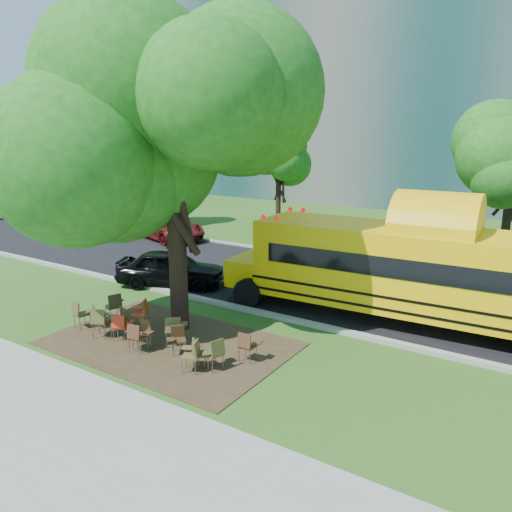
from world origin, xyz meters
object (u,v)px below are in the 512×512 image
Objects in this scene: school_bus at (428,272)px; chair_6 at (192,353)px; chair_15 at (216,351)px; chair_5 at (142,332)px; chair_10 at (180,313)px; pedestrian_a at (127,208)px; main_tree at (173,144)px; chair_12 at (177,337)px; chair_3 at (120,320)px; chair_4 at (137,335)px; chair_7 at (199,352)px; chair_9 at (141,311)px; chair_8 at (115,304)px; pedestrian_b at (100,212)px; bg_car_red at (167,227)px; chair_14 at (101,320)px; chair_1 at (97,314)px; chair_11 at (174,328)px; bg_car_white at (16,209)px; black_car at (171,268)px; chair_0 at (80,312)px; chair_13 at (247,344)px; chair_2 at (121,324)px.

chair_6 is (-4.18, -6.46, -1.26)m from school_bus.
chair_5 is at bearing 108.29° from chair_15.
pedestrian_a is at bearing -123.38° from chair_10.
main_tree reaches higher than chair_12.
chair_3 is 1.89m from chair_10.
chair_4 is 1.05× the size of chair_7.
chair_10 is (0.93, 0.78, -0.12)m from chair_9.
school_bus reaches higher than chair_8.
pedestrian_b is at bearing -32.91° from chair_5.
bg_car_red is (-9.58, 9.75, 0.26)m from chair_10.
chair_4 is (-6.20, -6.42, -1.25)m from school_bus.
chair_9 is 1.01× the size of chair_14.
chair_1 is 0.86× the size of chair_8.
chair_11 reaches higher than chair_15.
chair_8 is 23.25m from bg_car_white.
chair_10 is 24.96m from bg_car_white.
main_tree is 20.69m from pedestrian_b.
black_car is (-5.53, 5.27, 0.19)m from chair_6.
chair_11 reaches higher than chair_7.
chair_4 is 2.49m from chair_15.
bg_car_red is (-8.19, 11.72, 0.14)m from chair_14.
pedestrian_a is (-13.35, 14.42, 0.33)m from chair_0.
school_bus is at bearing -178.15° from chair_12.
pedestrian_a reaches higher than bg_car_red.
chair_9 is 24.39m from bg_car_white.
main_tree is at bearing 163.24° from chair_13.
chair_7 is at bearing -39.29° from main_tree.
black_car reaches higher than chair_8.
chair_4 is at bearing 64.96° from chair_6.
chair_13 is 0.18× the size of bg_car_white.
chair_9 reaches higher than chair_14.
chair_15 is at bearing 62.48° from chair_10.
chair_6 is 0.18m from chair_7.
chair_7 is at bearing -129.91° from bg_car_white.
school_bus reaches higher than chair_5.
chair_1 is 4.49m from chair_7.
chair_2 reaches higher than chair_1.
school_bus is at bearing 34.49° from main_tree.
black_car is (-3.29, 3.22, -4.97)m from main_tree.
chair_6 is at bearing 176.27° from chair_5.
chair_4 reaches higher than chair_1.
chair_9 is at bearing 175.93° from chair_13.
pedestrian_a is 1.90m from pedestrian_b.
chair_2 is 0.94× the size of chair_15.
chair_8 is (-2.24, -0.65, -5.12)m from main_tree.
chair_12 is at bearing 43.94° from chair_10.
school_bus reaches higher than chair_0.
main_tree is 2.15× the size of black_car.
school_bus is 9.58m from chair_3.
chair_1 is 1.06× the size of chair_10.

